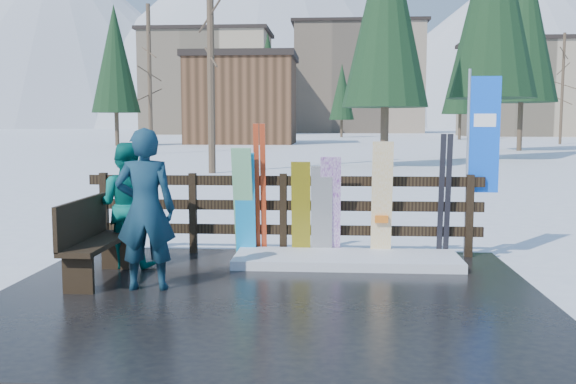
# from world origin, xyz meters

# --- Properties ---
(ground) EXTENTS (700.00, 700.00, 0.00)m
(ground) POSITION_xyz_m (0.00, 0.00, 0.00)
(ground) COLOR white
(ground) RESTS_ON ground
(deck) EXTENTS (6.00, 5.00, 0.08)m
(deck) POSITION_xyz_m (0.00, 0.00, 0.04)
(deck) COLOR black
(deck) RESTS_ON ground
(fence) EXTENTS (5.60, 0.10, 1.15)m
(fence) POSITION_xyz_m (0.00, 2.20, 0.74)
(fence) COLOR black
(fence) RESTS_ON deck
(snow_patch) EXTENTS (2.96, 1.00, 0.12)m
(snow_patch) POSITION_xyz_m (0.89, 1.60, 0.14)
(snow_patch) COLOR white
(snow_patch) RESTS_ON deck
(bench) EXTENTS (0.41, 1.50, 0.97)m
(bench) POSITION_xyz_m (-2.15, 0.50, 0.60)
(bench) COLOR black
(bench) RESTS_ON deck
(snowboard_0) EXTENTS (0.28, 0.21, 1.46)m
(snowboard_0) POSITION_xyz_m (-0.52, 1.98, 0.81)
(snowboard_0) COLOR #148FD2
(snowboard_0) RESTS_ON deck
(snowboard_1) EXTENTS (0.27, 0.43, 1.53)m
(snowboard_1) POSITION_xyz_m (-0.54, 1.98, 0.85)
(snowboard_1) COLOR silver
(snowboard_1) RESTS_ON deck
(snowboard_2) EXTENTS (0.26, 0.28, 1.34)m
(snowboard_2) POSITION_xyz_m (0.26, 1.98, 0.75)
(snowboard_2) COLOR #DBBF0B
(snowboard_2) RESTS_ON deck
(snowboard_3) EXTENTS (0.28, 0.37, 1.41)m
(snowboard_3) POSITION_xyz_m (0.67, 1.98, 0.79)
(snowboard_3) COLOR white
(snowboard_3) RESTS_ON deck
(snowboard_4) EXTENTS (0.29, 0.30, 1.29)m
(snowboard_4) POSITION_xyz_m (0.55, 1.98, 0.72)
(snowboard_4) COLOR black
(snowboard_4) RESTS_ON deck
(snowboard_5) EXTENTS (0.28, 0.23, 1.62)m
(snowboard_5) POSITION_xyz_m (1.37, 1.98, 0.89)
(snowboard_5) COLOR white
(snowboard_5) RESTS_ON deck
(ski_pair_a) EXTENTS (0.16, 0.24, 1.86)m
(ski_pair_a) POSITION_xyz_m (-0.31, 2.05, 1.01)
(ski_pair_a) COLOR #B03315
(ski_pair_a) RESTS_ON deck
(ski_pair_b) EXTENTS (0.17, 0.18, 1.72)m
(ski_pair_b) POSITION_xyz_m (2.23, 2.05, 0.94)
(ski_pair_b) COLOR black
(ski_pair_b) RESTS_ON deck
(rental_flag) EXTENTS (0.45, 0.04, 2.60)m
(rental_flag) POSITION_xyz_m (2.73, 2.25, 1.69)
(rental_flag) COLOR silver
(rental_flag) RESTS_ON deck
(person_front) EXTENTS (0.71, 0.51, 1.81)m
(person_front) POSITION_xyz_m (-1.38, 0.15, 0.99)
(person_front) COLOR #14404C
(person_front) RESTS_ON deck
(person_back) EXTENTS (0.81, 0.65, 1.61)m
(person_back) POSITION_xyz_m (-1.96, 1.26, 0.89)
(person_back) COLOR #066157
(person_back) RESTS_ON deck
(resort_buildings) EXTENTS (73.00, 87.60, 22.60)m
(resort_buildings) POSITION_xyz_m (1.03, 115.41, 9.81)
(resort_buildings) COLOR tan
(resort_buildings) RESTS_ON ground
(trees) EXTENTS (42.21, 68.91, 13.70)m
(trees) POSITION_xyz_m (4.88, 47.83, 6.05)
(trees) COLOR #382B1E
(trees) RESTS_ON ground
(mountains) EXTENTS (520.00, 260.00, 120.00)m
(mountains) POSITION_xyz_m (-10.50, 328.41, 50.20)
(mountains) COLOR white
(mountains) RESTS_ON ground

